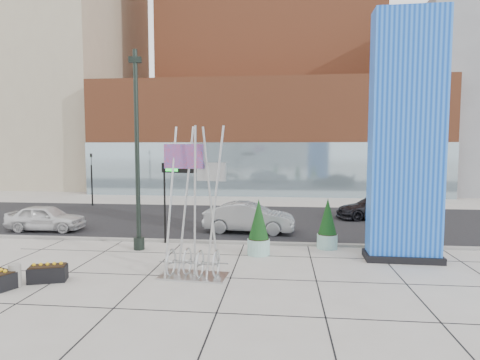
# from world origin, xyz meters

# --- Properties ---
(ground) EXTENTS (160.00, 160.00, 0.00)m
(ground) POSITION_xyz_m (0.00, 0.00, 0.00)
(ground) COLOR #9E9991
(ground) RESTS_ON ground
(street_asphalt) EXTENTS (80.00, 12.00, 0.02)m
(street_asphalt) POSITION_xyz_m (0.00, 10.00, 0.01)
(street_asphalt) COLOR black
(street_asphalt) RESTS_ON ground
(curb_edge) EXTENTS (80.00, 0.30, 0.12)m
(curb_edge) POSITION_xyz_m (0.00, 4.00, 0.06)
(curb_edge) COLOR gray
(curb_edge) RESTS_ON ground
(tower_podium) EXTENTS (34.00, 10.00, 11.00)m
(tower_podium) POSITION_xyz_m (1.00, 27.00, 5.50)
(tower_podium) COLOR brown
(tower_podium) RESTS_ON ground
(tower_glass_front) EXTENTS (34.00, 0.60, 5.00)m
(tower_glass_front) POSITION_xyz_m (1.00, 22.20, 2.50)
(tower_glass_front) COLOR #8CA5B2
(tower_glass_front) RESTS_ON ground
(building_beige_left) EXTENTS (18.00, 20.00, 34.00)m
(building_beige_left) POSITION_xyz_m (-26.00, 34.00, 17.00)
(building_beige_left) COLOR tan
(building_beige_left) RESTS_ON ground
(blue_pylon) EXTENTS (3.03, 1.41, 10.00)m
(blue_pylon) POSITION_xyz_m (7.70, 2.00, 4.83)
(blue_pylon) COLOR #0C43C1
(blue_pylon) RESTS_ON ground
(lamp_post) EXTENTS (0.59, 0.49, 8.83)m
(lamp_post) POSITION_xyz_m (-3.62, 2.48, 3.62)
(lamp_post) COLOR black
(lamp_post) RESTS_ON ground
(public_art_sculpture) EXTENTS (2.46, 1.38, 5.37)m
(public_art_sculpture) POSITION_xyz_m (-0.31, -1.00, 1.41)
(public_art_sculpture) COLOR silver
(public_art_sculpture) RESTS_ON ground
(concrete_bollard) EXTENTS (0.39, 0.39, 0.76)m
(concrete_bollard) POSITION_xyz_m (-6.00, -2.60, 0.38)
(concrete_bollard) COLOR gray
(concrete_bollard) RESTS_ON ground
(overhead_street_sign) EXTENTS (1.81, 0.57, 3.86)m
(overhead_street_sign) POSITION_xyz_m (-2.14, 3.80, 3.32)
(overhead_street_sign) COLOR black
(overhead_street_sign) RESTS_ON ground
(round_planter_east) EXTENTS (0.89, 0.89, 2.23)m
(round_planter_east) POSITION_xyz_m (7.00, 3.60, 1.05)
(round_planter_east) COLOR #94C8BE
(round_planter_east) RESTS_ON ground
(round_planter_mid) EXTENTS (0.93, 0.93, 2.32)m
(round_planter_mid) POSITION_xyz_m (4.85, 3.60, 1.10)
(round_planter_mid) COLOR #94C8BE
(round_planter_mid) RESTS_ON ground
(round_planter_west) EXTENTS (0.97, 0.97, 2.41)m
(round_planter_west) POSITION_xyz_m (1.80, 2.21, 1.14)
(round_planter_west) COLOR #94C8BE
(round_planter_west) RESTS_ON ground
(box_planter_north) EXTENTS (1.35, 0.96, 0.67)m
(box_planter_north) POSITION_xyz_m (-5.22, -2.00, 0.31)
(box_planter_north) COLOR black
(box_planter_north) RESTS_ON ground
(car_white_west) EXTENTS (4.20, 1.80, 1.41)m
(car_white_west) POSITION_xyz_m (-10.13, 5.80, 0.71)
(car_white_west) COLOR silver
(car_white_west) RESTS_ON ground
(car_silver_mid) EXTENTS (4.95, 2.04, 1.59)m
(car_silver_mid) POSITION_xyz_m (1.02, 6.59, 0.80)
(car_silver_mid) COLOR #999CA0
(car_silver_mid) RESTS_ON ground
(car_dark_east) EXTENTS (5.22, 3.14, 1.42)m
(car_dark_east) POSITION_xyz_m (8.68, 11.53, 0.71)
(car_dark_east) COLOR black
(car_dark_east) RESTS_ON ground
(traffic_signal) EXTENTS (0.15, 0.18, 4.10)m
(traffic_signal) POSITION_xyz_m (-12.00, 15.00, 2.30)
(traffic_signal) COLOR black
(traffic_signal) RESTS_ON ground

